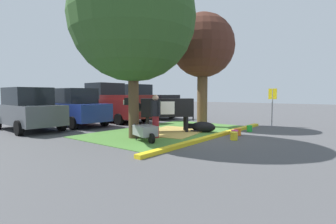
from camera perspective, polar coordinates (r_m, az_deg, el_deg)
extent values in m
plane|color=#4C4C4F|center=(10.54, 5.88, -5.35)|extent=(80.00, 80.00, 0.00)
cube|color=#477A33|center=(11.77, 0.34, -4.28)|extent=(7.85, 4.59, 0.02)
cube|color=yellow|center=(10.46, 11.00, -5.14)|extent=(9.05, 0.24, 0.12)
cube|color=tan|center=(11.47, 1.18, -4.43)|extent=(3.54, 2.88, 0.04)
cylinder|color=#4C3823|center=(9.88, -7.73, 2.48)|extent=(0.40, 0.40, 2.91)
sphere|color=#2D5123|center=(10.28, -7.91, 20.13)|extent=(4.76, 4.76, 4.76)
cylinder|color=brown|center=(13.37, 7.69, 3.23)|extent=(0.53, 0.53, 3.07)
sphere|color=#4C281E|center=(13.60, 7.81, 14.59)|extent=(3.27, 3.27, 3.27)
cube|color=black|center=(11.32, -0.27, 1.02)|extent=(2.11, 2.13, 0.80)
cube|color=white|center=(11.30, -1.03, 1.01)|extent=(1.14, 1.15, 0.56)
cylinder|color=black|center=(11.25, -7.03, 1.48)|extent=(0.67, 0.68, 0.58)
cube|color=black|center=(11.25, -8.66, 2.38)|extent=(0.49, 0.50, 0.32)
cube|color=white|center=(11.26, -9.68, 2.17)|extent=(0.23, 0.23, 0.20)
cylinder|color=black|center=(11.08, -4.58, -3.00)|extent=(0.14, 0.14, 0.72)
cylinder|color=black|center=(11.57, -4.66, -2.70)|extent=(0.14, 0.14, 0.72)
cylinder|color=black|center=(11.27, 4.23, -2.88)|extent=(0.14, 0.14, 0.72)
cylinder|color=black|center=(11.75, 3.79, -2.59)|extent=(0.14, 0.14, 0.72)
cylinder|color=black|center=(11.52, 5.67, -0.19)|extent=(0.06, 0.06, 0.70)
ellipsoid|color=black|center=(11.50, 7.91, -3.36)|extent=(0.78, 1.19, 0.48)
cube|color=black|center=(11.66, 5.04, -3.14)|extent=(0.27, 0.33, 0.22)
cube|color=silver|center=(11.69, 4.47, -3.12)|extent=(0.11, 0.09, 0.16)
cylinder|color=black|center=(11.44, 5.98, -4.30)|extent=(0.20, 0.36, 0.10)
cylinder|color=maroon|center=(9.88, -2.80, -3.42)|extent=(0.26, 0.26, 0.87)
cylinder|color=black|center=(9.82, -2.81, 0.81)|extent=(0.34, 0.34, 0.60)
sphere|color=tan|center=(9.80, -2.82, 3.23)|extent=(0.23, 0.23, 0.23)
cylinder|color=black|center=(9.98, -3.67, 1.03)|extent=(0.09, 0.09, 0.57)
cylinder|color=black|center=(9.65, -1.93, 0.93)|extent=(0.09, 0.09, 0.57)
cube|color=gray|center=(9.25, -5.16, -4.15)|extent=(0.88, 1.05, 0.36)
cylinder|color=black|center=(8.84, -3.73, -5.97)|extent=(0.22, 0.37, 0.36)
cylinder|color=black|center=(9.66, -4.76, -5.49)|extent=(0.04, 0.04, 0.24)
cylinder|color=black|center=(9.47, -7.15, -5.69)|extent=(0.04, 0.04, 0.24)
cylinder|color=black|center=(9.91, -5.67, -2.91)|extent=(0.22, 0.51, 0.23)
cylinder|color=black|center=(9.73, -8.01, -3.06)|extent=(0.22, 0.51, 0.23)
cylinder|color=#99999E|center=(14.52, 22.35, 0.87)|extent=(0.06, 0.06, 1.98)
cube|color=yellow|center=(14.50, 22.43, 3.78)|extent=(0.11, 0.44, 0.56)
cylinder|color=yellow|center=(9.84, 14.58, -5.26)|extent=(0.28, 0.28, 0.29)
torus|color=yellow|center=(9.82, 14.59, -4.41)|extent=(0.30, 0.30, 0.02)
cylinder|color=#EA3893|center=(10.63, 14.72, -4.67)|extent=(0.27, 0.27, 0.26)
torus|color=#EA3893|center=(10.61, 14.74, -3.97)|extent=(0.29, 0.29, 0.02)
cylinder|color=orange|center=(10.98, 15.36, -4.35)|extent=(0.28, 0.28, 0.28)
torus|color=orange|center=(10.96, 15.37, -3.62)|extent=(0.30, 0.30, 0.02)
cylinder|color=green|center=(12.19, 17.82, -3.58)|extent=(0.24, 0.24, 0.28)
torus|color=green|center=(12.17, 17.84, -2.93)|extent=(0.27, 0.27, 0.02)
cube|color=#4C5156|center=(13.75, -28.88, -0.40)|extent=(2.01, 4.48, 0.90)
cube|color=black|center=(13.71, -29.00, 3.14)|extent=(1.69, 2.27, 0.80)
cylinder|color=black|center=(15.43, -27.51, -1.60)|extent=(0.25, 0.65, 0.64)
cylinder|color=black|center=(12.15, -30.47, -3.12)|extent=(0.25, 0.65, 0.64)
cylinder|color=black|center=(12.82, -22.82, -2.52)|extent=(0.25, 0.65, 0.64)
cube|color=navy|center=(14.72, -20.18, 0.12)|extent=(2.01, 4.48, 0.90)
cube|color=black|center=(14.69, -20.26, 3.43)|extent=(1.69, 2.27, 0.80)
cylinder|color=black|center=(15.65, -25.56, -1.46)|extent=(0.25, 0.65, 0.64)
cylinder|color=black|center=(16.44, -19.79, -1.06)|extent=(0.25, 0.65, 0.64)
cylinder|color=black|center=(13.08, -20.56, -2.34)|extent=(0.25, 0.65, 0.64)
cylinder|color=black|center=(14.02, -14.08, -1.79)|extent=(0.25, 0.65, 0.64)
cube|color=maroon|center=(16.29, -12.02, 0.99)|extent=(2.26, 5.49, 1.10)
cube|color=black|center=(17.03, -13.99, 4.62)|extent=(1.93, 1.89, 1.00)
cube|color=maroon|center=(15.32, -9.32, 3.34)|extent=(2.03, 2.79, 0.24)
cylinder|color=black|center=(17.23, -18.17, -0.80)|extent=(0.25, 0.65, 0.64)
cylinder|color=black|center=(18.33, -12.80, -0.41)|extent=(0.25, 0.65, 0.64)
cylinder|color=black|center=(14.34, -10.97, -1.61)|extent=(0.25, 0.65, 0.64)
cylinder|color=black|center=(15.64, -5.18, -1.08)|extent=(0.25, 0.65, 0.64)
cube|color=black|center=(18.48, -5.36, 1.41)|extent=(2.26, 5.49, 1.10)
cube|color=black|center=(19.16, -7.33, 4.63)|extent=(1.93, 1.89, 1.00)
cube|color=black|center=(17.60, -2.64, 3.48)|extent=(2.03, 2.79, 0.24)
cylinder|color=black|center=(19.19, -11.13, -0.19)|extent=(0.25, 0.65, 0.64)
cylinder|color=black|center=(20.47, -6.71, 0.12)|extent=(0.25, 0.65, 0.64)
cylinder|color=black|center=(16.56, -3.66, -0.79)|extent=(0.25, 0.65, 0.64)
cylinder|color=black|center=(18.04, 0.81, -0.38)|extent=(0.25, 0.65, 0.64)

